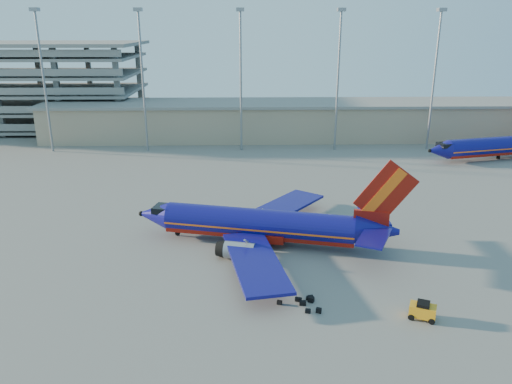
# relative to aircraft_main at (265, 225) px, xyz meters

# --- Properties ---
(ground) EXTENTS (220.00, 220.00, 0.00)m
(ground) POSITION_rel_aircraft_main_xyz_m (2.04, 2.48, -2.42)
(ground) COLOR slate
(ground) RESTS_ON ground
(terminal_building) EXTENTS (122.00, 16.00, 8.50)m
(terminal_building) POSITION_rel_aircraft_main_xyz_m (12.04, 60.48, 1.89)
(terminal_building) COLOR gray
(terminal_building) RESTS_ON ground
(parking_garage) EXTENTS (62.00, 32.00, 21.40)m
(parking_garage) POSITION_rel_aircraft_main_xyz_m (-59.96, 76.53, 9.31)
(parking_garage) COLOR slate
(parking_garage) RESTS_ON ground
(light_mast_row) EXTENTS (101.60, 1.60, 28.65)m
(light_mast_row) POSITION_rel_aircraft_main_xyz_m (7.04, 48.48, 15.13)
(light_mast_row) COLOR gray
(light_mast_row) RESTS_ON ground
(aircraft_main) EXTENTS (32.96, 31.32, 11.35)m
(aircraft_main) POSITION_rel_aircraft_main_xyz_m (0.00, 0.00, 0.00)
(aircraft_main) COLOR navy
(aircraft_main) RESTS_ON ground
(aircraft_second) EXTENTS (34.18, 15.61, 11.76)m
(aircraft_second) POSITION_rel_aircraft_main_xyz_m (49.19, 39.76, 0.27)
(aircraft_second) COLOR navy
(aircraft_second) RESTS_ON ground
(baggage_tug) EXTENTS (2.69, 2.23, 1.67)m
(baggage_tug) POSITION_rel_aircraft_main_xyz_m (13.50, -16.86, -1.55)
(baggage_tug) COLOR orange
(baggage_tug) RESTS_ON ground
(luggage_pile) EXTENTS (4.08, 2.84, 0.53)m
(luggage_pile) POSITION_rel_aircraft_main_xyz_m (3.28, -14.13, -2.21)
(luggage_pile) COLOR black
(luggage_pile) RESTS_ON ground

